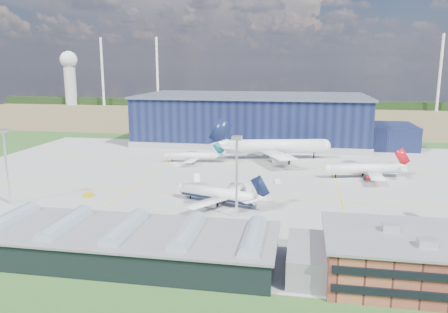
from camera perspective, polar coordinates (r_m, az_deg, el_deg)
ground at (r=152.35m, az=-0.41°, el=-4.01°), size 600.00×600.00×0.00m
apron at (r=161.84m, az=0.24°, el=-3.06°), size 220.00×160.00×0.08m
farmland at (r=367.47m, az=5.91°, el=5.22°), size 600.00×220.00×0.01m
treeline at (r=446.52m, az=6.70°, el=6.86°), size 600.00×8.00×8.00m
horizon_dressing at (r=489.87m, az=-16.59°, el=10.43°), size 440.20×18.00×70.00m
hangar at (r=241.99m, az=4.37°, el=4.65°), size 145.00×62.00×26.10m
ops_building at (r=95.95m, az=26.92°, el=-12.01°), size 46.00×23.00×10.90m
glass_concourse at (r=98.04m, az=-10.79°, el=-11.08°), size 78.00×23.00×8.60m
light_mast_west at (r=145.78m, az=-26.67°, el=0.23°), size 2.60×2.60×23.00m
light_mast_center at (r=118.26m, az=1.68°, el=-0.93°), size 2.60×2.60×23.00m
airliner_navy at (r=132.63m, az=-0.82°, el=-4.07°), size 40.51×40.08×10.45m
airliner_red at (r=171.58m, az=17.78°, el=-0.89°), size 40.97×40.44×11.01m
airliner_widebody at (r=197.25m, az=6.75°, el=2.28°), size 67.32×66.40×18.44m
airliner_regional at (r=190.89m, az=-4.29°, el=0.55°), size 30.91×30.42×8.85m
gse_tug_a at (r=147.33m, az=-17.28°, el=-4.85°), size 2.52×3.46×1.31m
gse_van_a at (r=114.08m, az=-5.32°, el=-8.85°), size 6.69×4.51×2.69m
gse_cart_a at (r=158.68m, az=6.99°, el=-3.24°), size 2.38×3.07×1.19m
gse_van_b at (r=148.09m, az=2.88°, el=-4.09°), size 3.99×4.75×1.99m
gse_tug_c at (r=179.93m, az=17.10°, el=-1.84°), size 2.31×3.51×1.48m
gse_cart_b at (r=185.31m, az=-6.36°, el=-1.03°), size 3.46×3.27×1.25m
gse_van_c at (r=113.93m, az=20.48°, el=-9.74°), size 5.02×3.57×2.18m
airstair at (r=153.32m, az=-3.60°, el=-3.33°), size 3.41×5.25×3.12m
car_a at (r=104.63m, az=12.92°, el=-11.54°), size 3.35×1.99×1.07m
car_b at (r=108.04m, az=-5.63°, el=-10.45°), size 4.28×2.94×1.34m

